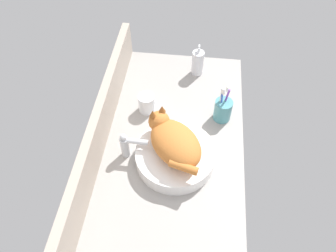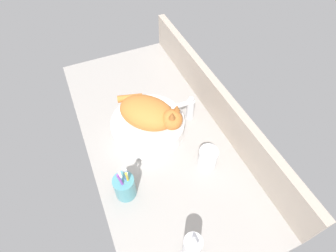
{
  "view_description": "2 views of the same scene",
  "coord_description": "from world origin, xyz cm",
  "views": [
    {
      "loc": [
        -76.76,
        -8.34,
        116.44
      ],
      "look_at": [
        6.37,
        1.32,
        10.66
      ],
      "focal_mm": 35.0,
      "sensor_mm": 36.0,
      "label": 1
    },
    {
      "loc": [
        68.39,
        -24.07,
        95.76
      ],
      "look_at": [
        5.1,
        3.52,
        9.02
      ],
      "focal_mm": 28.0,
      "sensor_mm": 36.0,
      "label": 2
    }
  ],
  "objects": [
    {
      "name": "toothbrush_cup",
      "position": [
        22.58,
        -21.59,
        5.68
      ],
      "size": [
        7.96,
        7.96,
        18.71
      ],
      "color": "teal",
      "rests_on": "ground_plane"
    },
    {
      "name": "cat",
      "position": [
        -2.05,
        -1.82,
        12.34
      ],
      "size": [
        30.06,
        29.13,
        14.0
      ],
      "color": "#CC7533",
      "rests_on": "sink_basin"
    },
    {
      "name": "backsplash_panel",
      "position": [
        0.0,
        29.66,
        9.14
      ],
      "size": [
        129.19,
        3.6,
        18.28
      ],
      "primitive_type": "cube",
      "color": "#AD9E8E",
      "rests_on": "ground_plane"
    },
    {
      "name": "faucet",
      "position": [
        -2.55,
        17.01,
        7.3
      ],
      "size": [
        3.6,
        11.82,
        13.6
      ],
      "color": "silver",
      "rests_on": "ground_plane"
    },
    {
      "name": "soap_dispenser",
      "position": [
        51.71,
        -8.5,
        6.71
      ],
      "size": [
        5.99,
        5.99,
        16.5
      ],
      "color": "silver",
      "rests_on": "ground_plane"
    },
    {
      "name": "sink_basin",
      "position": [
        -3.04,
        -2.77,
        3.29
      ],
      "size": [
        32.82,
        32.82,
        6.58
      ],
      "primitive_type": "cylinder",
      "color": "white",
      "rests_on": "ground_plane"
    },
    {
      "name": "water_glass",
      "position": [
        23.36,
        13.22,
        3.98
      ],
      "size": [
        7.71,
        7.71,
        9.13
      ],
      "color": "white",
      "rests_on": "ground_plane"
    },
    {
      "name": "ground_plane",
      "position": [
        0.0,
        0.0,
        -2.0
      ],
      "size": [
        129.19,
        62.92,
        4.0
      ],
      "primitive_type": "cube",
      "color": "#9E9993"
    }
  ]
}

